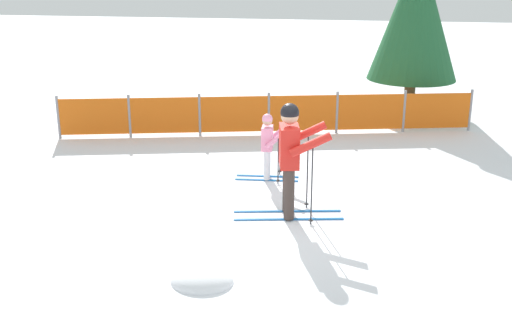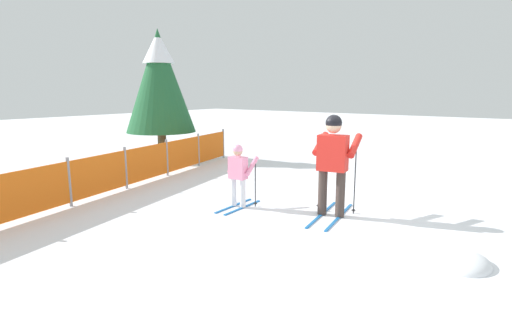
# 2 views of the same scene
# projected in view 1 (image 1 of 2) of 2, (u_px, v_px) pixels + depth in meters

# --- Properties ---
(ground_plane) EXTENTS (60.00, 60.00, 0.00)m
(ground_plane) POSITION_uv_depth(u_px,v_px,m) (279.00, 220.00, 9.58)
(ground_plane) COLOR white
(skier_adult) EXTENTS (1.68, 0.82, 1.74)m
(skier_adult) POSITION_uv_depth(u_px,v_px,m) (291.00, 150.00, 9.39)
(skier_adult) COLOR #1966B2
(skier_adult) RESTS_ON ground_plane
(skier_child) EXTENTS (1.12, 0.55, 1.18)m
(skier_child) POSITION_uv_depth(u_px,v_px,m) (268.00, 141.00, 11.09)
(skier_child) COLOR #1966B2
(skier_child) RESTS_ON ground_plane
(safety_fence) EXTENTS (8.83, 2.06, 0.93)m
(safety_fence) POSITION_uv_depth(u_px,v_px,m) (269.00, 114.00, 13.92)
(safety_fence) COLOR gray
(safety_fence) RESTS_ON ground_plane
(conifer_far) EXTENTS (2.15, 2.15, 4.00)m
(conifer_far) POSITION_uv_depth(u_px,v_px,m) (416.00, 11.00, 15.20)
(conifer_far) COLOR #4C3823
(conifer_far) RESTS_ON ground_plane
(snow_mound) EXTENTS (0.78, 0.66, 0.31)m
(snow_mound) POSITION_uv_depth(u_px,v_px,m) (202.00, 282.00, 7.77)
(snow_mound) COLOR white
(snow_mound) RESTS_ON ground_plane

